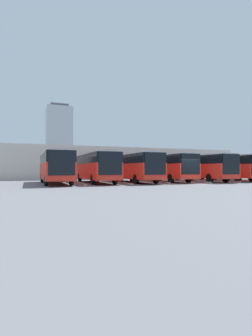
{
  "coord_description": "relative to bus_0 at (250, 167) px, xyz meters",
  "views": [
    {
      "loc": [
        15.59,
        21.84,
        1.45
      ],
      "look_at": [
        5.13,
        -5.3,
        1.6
      ],
      "focal_mm": 28.0,
      "sensor_mm": 36.0,
      "label": 1
    }
  ],
  "objects": [
    {
      "name": "ground_plane",
      "position": [
        12.76,
        5.09,
        -1.78
      ],
      "size": [
        600.0,
        600.0,
        0.0
      ],
      "primitive_type": "plane",
      "color": "slate"
    },
    {
      "name": "bus_0",
      "position": [
        0.0,
        0.0,
        0.0
      ],
      "size": [
        2.55,
        10.66,
        3.17
      ],
      "rotation": [
        0.0,
        0.0,
        -0.01
      ],
      "color": "red",
      "rests_on": "ground_plane"
    },
    {
      "name": "curb_divider_0",
      "position": [
        2.13,
        1.57,
        -1.7
      ],
      "size": [
        0.28,
        6.31,
        0.15
      ],
      "primitive_type": "cube",
      "rotation": [
        0.0,
        0.0,
        -0.01
      ],
      "color": "#9E9E99",
      "rests_on": "ground_plane"
    },
    {
      "name": "bus_1",
      "position": [
        4.25,
        0.03,
        0.0
      ],
      "size": [
        2.55,
        10.66,
        3.17
      ],
      "rotation": [
        0.0,
        0.0,
        -0.01
      ],
      "color": "red",
      "rests_on": "ground_plane"
    },
    {
      "name": "curb_divider_1",
      "position": [
        6.38,
        1.6,
        -1.7
      ],
      "size": [
        0.28,
        6.31,
        0.15
      ],
      "primitive_type": "cube",
      "rotation": [
        0.0,
        0.0,
        -0.01
      ],
      "color": "#9E9E99",
      "rests_on": "ground_plane"
    },
    {
      "name": "bus_2",
      "position": [
        8.51,
        0.4,
        0.0
      ],
      "size": [
        2.55,
        10.66,
        3.17
      ],
      "rotation": [
        0.0,
        0.0,
        -0.01
      ],
      "color": "red",
      "rests_on": "ground_plane"
    },
    {
      "name": "curb_divider_2",
      "position": [
        10.64,
        1.97,
        -1.7
      ],
      "size": [
        0.28,
        6.31,
        0.15
      ],
      "primitive_type": "cube",
      "rotation": [
        0.0,
        0.0,
        -0.01
      ],
      "color": "#9E9E99",
      "rests_on": "ground_plane"
    },
    {
      "name": "bus_3",
      "position": [
        12.76,
        -0.59,
        0.0
      ],
      "size": [
        2.55,
        10.66,
        3.17
      ],
      "rotation": [
        0.0,
        0.0,
        -0.01
      ],
      "color": "red",
      "rests_on": "ground_plane"
    },
    {
      "name": "curb_divider_3",
      "position": [
        14.89,
        0.98,
        -1.7
      ],
      "size": [
        0.28,
        6.31,
        0.15
      ],
      "primitive_type": "cube",
      "rotation": [
        0.0,
        0.0,
        -0.01
      ],
      "color": "#9E9E99",
      "rests_on": "ground_plane"
    },
    {
      "name": "bus_4",
      "position": [
        17.02,
        -0.09,
        0.0
      ],
      "size": [
        2.55,
        10.66,
        3.17
      ],
      "rotation": [
        0.0,
        0.0,
        -0.01
      ],
      "color": "red",
      "rests_on": "ground_plane"
    },
    {
      "name": "curb_divider_4",
      "position": [
        19.15,
        1.49,
        -1.7
      ],
      "size": [
        0.28,
        6.31,
        0.15
      ],
      "primitive_type": "cube",
      "rotation": [
        0.0,
        0.0,
        -0.01
      ],
      "color": "#9E9E99",
      "rests_on": "ground_plane"
    },
    {
      "name": "bus_5",
      "position": [
        21.27,
        -0.5,
        0.0
      ],
      "size": [
        2.55,
        10.66,
        3.17
      ],
      "rotation": [
        0.0,
        0.0,
        -0.01
      ],
      "color": "red",
      "rests_on": "ground_plane"
    },
    {
      "name": "curb_divider_5",
      "position": [
        23.4,
        1.07,
        -1.7
      ],
      "size": [
        0.28,
        6.31,
        0.15
      ],
      "primitive_type": "cube",
      "rotation": [
        0.0,
        0.0,
        -0.01
      ],
      "color": "#9E9E99",
      "rests_on": "ground_plane"
    },
    {
      "name": "bus_6",
      "position": [
        25.53,
        -0.26,
        0.0
      ],
      "size": [
        2.55,
        10.66,
        3.17
      ],
      "rotation": [
        0.0,
        0.0,
        -0.01
      ],
      "color": "red",
      "rests_on": "ground_plane"
    },
    {
      "name": "station_building",
      "position": [
        12.76,
        -16.22,
        0.68
      ],
      "size": [
        37.8,
        15.04,
        4.86
      ],
      "color": "beige",
      "rests_on": "ground_plane"
    },
    {
      "name": "office_tower",
      "position": [
        2.13,
        -197.77,
        25.36
      ],
      "size": [
        20.5,
        20.5,
        55.46
      ],
      "color": "#ADB2B7",
      "rests_on": "ground_plane"
    }
  ]
}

